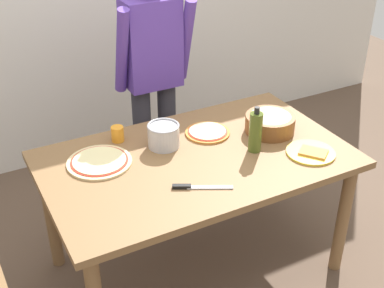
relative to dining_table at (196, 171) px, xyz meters
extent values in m
plane|color=brown|center=(0.00, 0.00, -0.67)|extent=(8.00, 8.00, 0.00)
cube|color=brown|center=(0.00, 0.00, 0.07)|extent=(1.60, 0.96, 0.04)
cylinder|color=brown|center=(0.72, -0.40, -0.31)|extent=(0.07, 0.07, 0.72)
cylinder|color=brown|center=(-0.72, 0.40, -0.31)|extent=(0.07, 0.07, 0.72)
cylinder|color=brown|center=(0.72, 0.40, -0.31)|extent=(0.07, 0.07, 0.72)
cylinder|color=#2D2D38|center=(0.01, 0.76, -0.24)|extent=(0.12, 0.12, 0.85)
cylinder|color=#2D2D38|center=(0.19, 0.76, -0.24)|extent=(0.12, 0.12, 0.85)
cube|color=#56389E|center=(0.10, 0.76, 0.46)|extent=(0.34, 0.20, 0.55)
cylinder|color=#56389E|center=(-0.11, 0.71, 0.46)|extent=(0.07, 0.21, 0.55)
cylinder|color=#56389E|center=(0.31, 0.71, 0.46)|extent=(0.07, 0.21, 0.55)
cylinder|color=beige|center=(-0.47, 0.18, 0.10)|extent=(0.33, 0.33, 0.01)
cylinder|color=#B22D1E|center=(-0.47, 0.18, 0.10)|extent=(0.29, 0.29, 0.00)
cylinder|color=beige|center=(-0.47, 0.18, 0.11)|extent=(0.27, 0.27, 0.00)
cylinder|color=#C67A33|center=(0.17, 0.19, 0.10)|extent=(0.25, 0.25, 0.01)
cylinder|color=#B22D1E|center=(0.17, 0.19, 0.10)|extent=(0.22, 0.22, 0.00)
cylinder|color=beige|center=(0.17, 0.19, 0.11)|extent=(0.21, 0.21, 0.00)
cylinder|color=gold|center=(0.55, -0.26, 0.10)|extent=(0.26, 0.26, 0.01)
cube|color=#CC8438|center=(0.55, -0.28, 0.11)|extent=(0.16, 0.17, 0.01)
cylinder|color=brown|center=(0.50, 0.05, 0.14)|extent=(0.28, 0.28, 0.10)
ellipsoid|color=beige|center=(0.50, 0.05, 0.18)|extent=(0.25, 0.25, 0.05)
cylinder|color=#47561E|center=(0.30, -0.09, 0.20)|extent=(0.07, 0.07, 0.22)
cylinder|color=black|center=(0.30, -0.09, 0.33)|extent=(0.03, 0.03, 0.04)
cylinder|color=#B7B7BC|center=(-0.10, 0.18, 0.15)|extent=(0.17, 0.17, 0.12)
torus|color=#A5A5AD|center=(-0.10, 0.18, 0.21)|extent=(0.17, 0.17, 0.01)
cylinder|color=orange|center=(-0.30, 0.35, 0.13)|extent=(0.07, 0.07, 0.08)
cube|color=silver|center=(-0.08, -0.28, 0.09)|extent=(0.21, 0.12, 0.01)
cube|color=black|center=(-0.20, -0.22, 0.10)|extent=(0.09, 0.06, 0.02)
camera|label=1|loc=(-1.10, -2.03, 1.53)|focal=48.54mm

